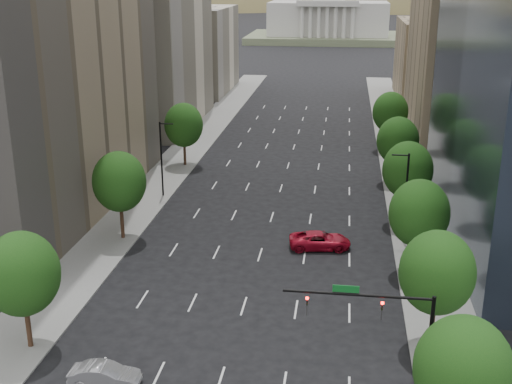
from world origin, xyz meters
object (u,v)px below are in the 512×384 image
at_px(capitol, 328,18).
at_px(car_red_far, 320,240).
at_px(car_silver, 105,375).
at_px(traffic_signal, 390,321).

relative_size(capitol, car_red_far, 10.22).
bearing_deg(capitol, car_silver, -91.87).
height_order(capitol, car_silver, capitol).
bearing_deg(car_red_far, capitol, -5.94).
xyz_separation_m(traffic_signal, capitol, (-10.53, 219.71, 3.40)).
bearing_deg(car_silver, traffic_signal, -86.99).
height_order(traffic_signal, car_silver, traffic_signal).
relative_size(car_silver, car_red_far, 0.78).
height_order(traffic_signal, capitol, capitol).
bearing_deg(capitol, traffic_signal, -87.26).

